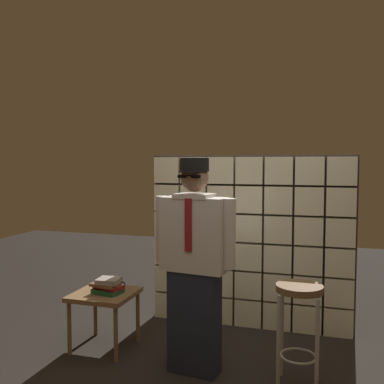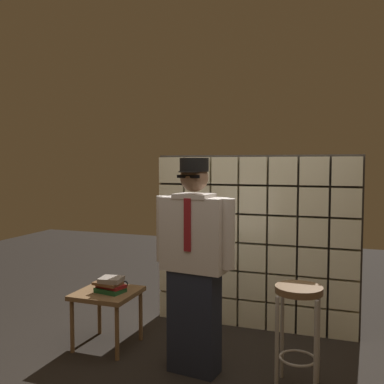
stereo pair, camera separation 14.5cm
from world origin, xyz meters
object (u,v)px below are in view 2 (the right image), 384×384
side_table (107,298)px  book_stack (110,285)px  coffee_mug (120,284)px  standing_person (194,262)px  bar_stool (298,313)px

side_table → book_stack: (0.05, -0.02, 0.13)m
side_table → coffee_mug: size_ratio=4.13×
standing_person → side_table: standing_person is taller
standing_person → book_stack: bearing=176.0°
bar_stool → coffee_mug: (-1.61, 0.28, -0.02)m
bar_stool → coffee_mug: 1.63m
book_stack → coffee_mug: bearing=75.8°
side_table → coffee_mug: (0.08, 0.10, 0.11)m
side_table → bar_stool: bearing=-6.2°
book_stack → standing_person: bearing=-11.3°
bar_stool → side_table: 1.70m
standing_person → coffee_mug: (-0.81, 0.29, -0.33)m
book_stack → side_table: bearing=153.5°
bar_stool → book_stack: bearing=174.4°
standing_person → coffee_mug: 0.92m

